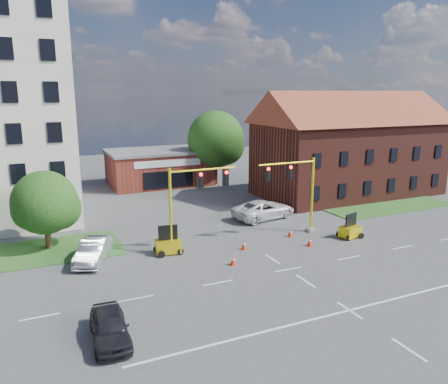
{
  "coord_description": "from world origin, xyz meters",
  "views": [
    {
      "loc": [
        -14.78,
        -22.51,
        11.27
      ],
      "look_at": [
        -0.07,
        10.0,
        3.11
      ],
      "focal_mm": 35.0,
      "sensor_mm": 36.0,
      "label": 1
    }
  ],
  "objects_px": {
    "signal_mast_east": "(295,187)",
    "sedan_dark": "(110,327)",
    "trailer_east": "(350,230)",
    "pickup_white": "(264,209)",
    "trailer_west": "(168,245)",
    "signal_mast_west": "(192,198)"
  },
  "relations": [
    {
      "from": "trailer_east",
      "to": "signal_mast_west",
      "type": "bearing_deg",
      "value": 154.32
    },
    {
      "from": "signal_mast_east",
      "to": "sedan_dark",
      "type": "height_order",
      "value": "signal_mast_east"
    },
    {
      "from": "signal_mast_west",
      "to": "trailer_east",
      "type": "distance_m",
      "value": 13.02
    },
    {
      "from": "signal_mast_west",
      "to": "signal_mast_east",
      "type": "bearing_deg",
      "value": 0.0
    },
    {
      "from": "signal_mast_east",
      "to": "sedan_dark",
      "type": "xyz_separation_m",
      "value": [
        -16.43,
        -9.72,
        -3.22
      ]
    },
    {
      "from": "trailer_west",
      "to": "sedan_dark",
      "type": "xyz_separation_m",
      "value": [
        -5.83,
        -9.74,
        0.07
      ]
    },
    {
      "from": "signal_mast_east",
      "to": "pickup_white",
      "type": "xyz_separation_m",
      "value": [
        0.04,
        5.01,
        -3.08
      ]
    },
    {
      "from": "signal_mast_west",
      "to": "trailer_east",
      "type": "relative_size",
      "value": 3.29
    },
    {
      "from": "pickup_white",
      "to": "sedan_dark",
      "type": "distance_m",
      "value": 22.09
    },
    {
      "from": "signal_mast_west",
      "to": "pickup_white",
      "type": "bearing_deg",
      "value": 29.8
    },
    {
      "from": "trailer_east",
      "to": "sedan_dark",
      "type": "bearing_deg",
      "value": -174.31
    },
    {
      "from": "signal_mast_east",
      "to": "trailer_east",
      "type": "height_order",
      "value": "signal_mast_east"
    },
    {
      "from": "signal_mast_west",
      "to": "sedan_dark",
      "type": "distance_m",
      "value": 12.82
    },
    {
      "from": "signal_mast_east",
      "to": "sedan_dark",
      "type": "relative_size",
      "value": 1.51
    },
    {
      "from": "trailer_west",
      "to": "pickup_white",
      "type": "distance_m",
      "value": 11.75
    },
    {
      "from": "signal_mast_west",
      "to": "pickup_white",
      "type": "height_order",
      "value": "signal_mast_west"
    },
    {
      "from": "pickup_white",
      "to": "sedan_dark",
      "type": "bearing_deg",
      "value": 121.13
    },
    {
      "from": "trailer_east",
      "to": "pickup_white",
      "type": "relative_size",
      "value": 0.31
    },
    {
      "from": "trailer_west",
      "to": "signal_mast_east",
      "type": "bearing_deg",
      "value": 8.54
    },
    {
      "from": "trailer_east",
      "to": "trailer_west",
      "type": "bearing_deg",
      "value": 155.75
    },
    {
      "from": "trailer_east",
      "to": "pickup_white",
      "type": "distance_m",
      "value": 8.37
    },
    {
      "from": "signal_mast_west",
      "to": "pickup_white",
      "type": "xyz_separation_m",
      "value": [
        8.75,
        5.01,
        -3.08
      ]
    }
  ]
}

